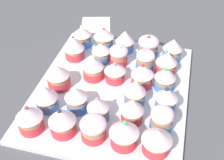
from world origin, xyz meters
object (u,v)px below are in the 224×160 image
(cupcake_0, at_px, (82,36))
(cupcake_2, at_px, (58,76))
(baking_tray, at_px, (112,90))
(cupcake_1, at_px, (74,47))
(cupcake_6, at_px, (101,52))
(cupcake_12, at_px, (116,71))
(napkin, at_px, (96,24))
(cupcake_25, at_px, (162,119))
(cupcake_17, at_px, (142,75))
(cupcake_19, at_px, (132,110))
(cupcake_10, at_px, (125,40))
(cupcake_15, at_px, (148,46))
(cupcake_20, at_px, (124,133))
(cupcake_4, at_px, (30,118))
(cupcake_5, at_px, (104,38))
(cupcake_21, at_px, (172,49))
(cupcake_22, at_px, (166,62))
(cupcake_3, at_px, (46,97))
(cupcake_8, at_px, (76,98))
(cupcake_14, at_px, (94,128))
(cupcake_11, at_px, (119,55))
(cupcake_23, at_px, (165,78))
(cupcake_24, at_px, (166,99))
(cupcake_13, at_px, (98,109))
(cupcake_26, at_px, (157,140))
(cupcake_18, at_px, (135,92))

(cupcake_0, distance_m, cupcake_2, 0.21)
(baking_tray, distance_m, cupcake_1, 0.19)
(cupcake_0, height_order, cupcake_6, cupcake_0)
(cupcake_12, xyz_separation_m, napkin, (-0.30, -0.15, -0.04))
(cupcake_6, xyz_separation_m, cupcake_25, (0.22, 0.21, 0.00))
(cupcake_17, bearing_deg, cupcake_19, -0.49)
(cupcake_10, relative_size, cupcake_15, 1.06)
(cupcake_0, bearing_deg, cupcake_20, 31.90)
(cupcake_4, height_order, napkin, cupcake_4)
(cupcake_5, relative_size, cupcake_21, 0.98)
(cupcake_21, bearing_deg, cupcake_22, -10.25)
(cupcake_6, height_order, cupcake_15, cupcake_15)
(cupcake_2, xyz_separation_m, cupcake_4, (0.16, -0.01, 0.00))
(cupcake_3, distance_m, cupcake_8, 0.08)
(cupcake_6, xyz_separation_m, cupcake_17, (0.08, 0.14, 0.01))
(cupcake_12, xyz_separation_m, cupcake_14, (0.21, -0.00, -0.00))
(cupcake_1, bearing_deg, cupcake_15, 108.83)
(cupcake_19, bearing_deg, cupcake_8, -90.95)
(cupcake_1, relative_size, cupcake_11, 1.10)
(cupcake_22, bearing_deg, cupcake_23, 3.54)
(cupcake_12, height_order, napkin, cupcake_12)
(cupcake_24, bearing_deg, cupcake_5, -135.11)
(cupcake_12, distance_m, cupcake_13, 0.15)
(cupcake_10, height_order, cupcake_22, cupcake_22)
(cupcake_4, xyz_separation_m, cupcake_22, (-0.30, 0.29, -0.00))
(cupcake_2, distance_m, cupcake_8, 0.10)
(cupcake_12, relative_size, cupcake_25, 0.99)
(cupcake_3, height_order, cupcake_25, cupcake_3)
(cupcake_15, relative_size, cupcake_20, 0.90)
(cupcake_3, xyz_separation_m, cupcake_11, (-0.22, 0.13, -0.00))
(cupcake_4, bearing_deg, cupcake_8, 135.87)
(cupcake_0, height_order, cupcake_11, cupcake_0)
(cupcake_17, height_order, cupcake_20, same)
(cupcake_11, xyz_separation_m, cupcake_25, (0.22, 0.16, 0.00))
(cupcake_5, height_order, cupcake_12, cupcake_5)
(cupcake_0, bearing_deg, cupcake_12, 46.07)
(cupcake_5, distance_m, cupcake_23, 0.26)
(cupcake_26, bearing_deg, cupcake_22, -177.84)
(cupcake_12, height_order, cupcake_13, cupcake_13)
(cupcake_19, bearing_deg, cupcake_17, 179.51)
(cupcake_2, height_order, cupcake_11, cupcake_2)
(cupcake_18, distance_m, cupcake_22, 0.16)
(cupcake_3, xyz_separation_m, cupcake_15, (-0.30, 0.21, -0.01))
(cupcake_20, distance_m, cupcake_26, 0.07)
(napkin, bearing_deg, baking_tray, 23.90)
(cupcake_17, bearing_deg, cupcake_2, -74.46)
(cupcake_14, relative_size, cupcake_19, 0.86)
(cupcake_15, distance_m, cupcake_19, 0.28)
(cupcake_18, height_order, cupcake_23, cupcake_18)
(cupcake_10, bearing_deg, cupcake_6, -39.34)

